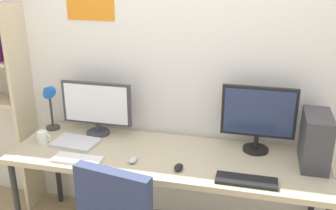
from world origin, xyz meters
TOP-DOWN VIEW (x-y plane):
  - wall_back at (-0.00, 1.02)m, footprint 4.58×0.11m
  - desk at (0.00, 0.60)m, footprint 2.18×0.68m
  - monitor_left at (-0.60, 0.81)m, footprint 0.55×0.18m
  - monitor_right at (0.60, 0.81)m, footprint 0.51×0.18m
  - pc_tower at (0.97, 0.70)m, footprint 0.17×0.34m
  - desk_lamp at (-0.99, 0.79)m, footprint 0.11×0.16m
  - keyboard_left at (-0.56, 0.37)m, footprint 0.33×0.13m
  - keyboard_right at (0.56, 0.37)m, footprint 0.37×0.13m
  - mouse_left_side at (-0.19, 0.45)m, footprint 0.06×0.10m
  - mouse_right_side at (0.13, 0.42)m, footprint 0.06×0.10m
  - laptop_closed at (-0.69, 0.60)m, footprint 0.34×0.25m
  - coffee_mug at (-0.93, 0.56)m, footprint 0.11×0.08m

SIDE VIEW (x-z plane):
  - desk at x=0.00m, z-range 0.32..1.06m
  - keyboard_left at x=-0.56m, z-range 0.74..0.76m
  - keyboard_right at x=0.56m, z-range 0.74..0.76m
  - laptop_closed at x=-0.69m, z-range 0.74..0.76m
  - mouse_left_side at x=-0.19m, z-range 0.74..0.77m
  - mouse_right_side at x=0.13m, z-range 0.74..0.77m
  - coffee_mug at x=-0.93m, z-range 0.74..0.83m
  - pc_tower at x=0.97m, z-range 0.74..1.09m
  - monitor_left at x=-0.60m, z-range 0.76..1.17m
  - monitor_right at x=0.60m, z-range 0.77..1.24m
  - desk_lamp at x=-0.99m, z-range 0.81..1.21m
  - wall_back at x=0.00m, z-range 0.00..2.60m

